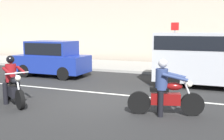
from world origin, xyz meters
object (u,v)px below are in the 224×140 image
(motorcycle_with_rider_denim_blue, at_px, (165,92))
(pedestrian_bystander, at_px, (218,51))
(motorcycle_with_rider_crimson, at_px, (13,84))
(street_sign_post, at_px, (174,41))
(parked_van_silver, at_px, (210,56))
(parked_hatchback_cobalt_blue, at_px, (52,58))

(motorcycle_with_rider_denim_blue, distance_m, pedestrian_bystander, 9.83)
(motorcycle_with_rider_crimson, bearing_deg, motorcycle_with_rider_denim_blue, 8.47)
(street_sign_post, relative_size, pedestrian_bystander, 1.55)
(motorcycle_with_rider_denim_blue, height_order, pedestrian_bystander, pedestrian_bystander)
(parked_van_silver, bearing_deg, motorcycle_with_rider_denim_blue, -102.39)
(street_sign_post, bearing_deg, parked_hatchback_cobalt_blue, -141.74)
(motorcycle_with_rider_crimson, relative_size, pedestrian_bystander, 1.02)
(parked_van_silver, height_order, street_sign_post, street_sign_post)
(pedestrian_bystander, bearing_deg, street_sign_post, -153.72)
(parked_van_silver, distance_m, street_sign_post, 4.67)
(parked_van_silver, bearing_deg, parked_hatchback_cobalt_blue, -178.73)
(street_sign_post, distance_m, pedestrian_bystander, 2.68)
(street_sign_post, bearing_deg, parked_van_silver, -62.99)
(motorcycle_with_rider_crimson, xyz_separation_m, street_sign_post, (3.60, 9.29, 1.10))
(parked_hatchback_cobalt_blue, height_order, parked_van_silver, parked_van_silver)
(motorcycle_with_rider_denim_blue, xyz_separation_m, parked_van_silver, (0.98, 4.44, 0.65))
(motorcycle_with_rider_crimson, distance_m, parked_hatchback_cobalt_blue, 5.32)
(parked_van_silver, height_order, pedestrian_bystander, parked_van_silver)
(pedestrian_bystander, bearing_deg, motorcycle_with_rider_crimson, -119.65)
(street_sign_post, bearing_deg, motorcycle_with_rider_denim_blue, -82.47)
(parked_hatchback_cobalt_blue, bearing_deg, motorcycle_with_rider_denim_blue, -32.96)
(motorcycle_with_rider_crimson, relative_size, street_sign_post, 0.66)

